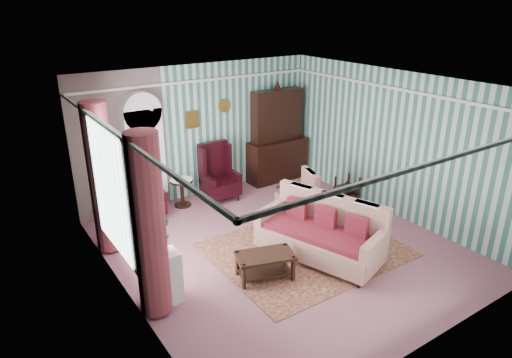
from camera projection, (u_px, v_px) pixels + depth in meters
floor at (282, 247)px, 8.17m from camera, size 6.00×6.00×0.00m
room_shell at (246, 143)px, 7.24m from camera, size 5.53×6.02×2.91m
bookcase at (145, 159)px, 9.24m from camera, size 0.80×0.28×2.24m
dresser_hutch at (278, 133)px, 10.81m from camera, size 1.50×0.56×2.36m
wingback_left at (143, 190)px, 9.00m from camera, size 0.76×0.80×1.25m
wingback_right at (220, 173)px, 9.90m from camera, size 0.76×0.80×1.25m
seated_woman at (143, 192)px, 9.01m from camera, size 0.44×0.40×1.18m
round_side_table at (182, 193)px, 9.70m from camera, size 0.50×0.50×0.60m
nest_table at (347, 188)px, 10.04m from camera, size 0.45×0.38×0.54m
plant_stand at (161, 279)px, 6.54m from camera, size 0.55×0.35×0.80m
rug at (305, 249)px, 8.09m from camera, size 3.20×2.60×0.01m
sofa at (320, 229)px, 7.66m from camera, size 1.71×2.36×1.09m
floral_armchair at (297, 191)px, 9.19m from camera, size 0.92×0.95×1.06m
coffee_table at (265, 266)px, 7.20m from camera, size 1.01×0.75×0.43m
potted_plant_a at (155, 248)px, 6.16m from camera, size 0.42×0.38×0.43m
potted_plant_b at (161, 235)px, 6.40m from camera, size 0.29×0.24×0.53m
potted_plant_c at (151, 244)px, 6.31m from camera, size 0.23×0.23×0.38m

